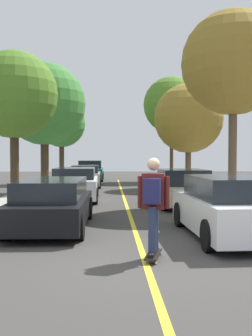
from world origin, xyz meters
name	(u,v)px	position (x,y,z in m)	size (l,w,h in m)	color
ground	(145,261)	(0.00, 0.00, 0.00)	(80.00, 80.00, 0.00)	#3D3A38
center_line	(132,223)	(0.00, 4.00, 0.00)	(0.12, 39.20, 0.01)	gold
parked_car_left_nearest	(53,204)	(-2.09, 3.26, 0.64)	(1.88, 4.39, 1.27)	black
parked_car_left_near	(75,184)	(-2.09, 9.81, 0.68)	(2.01, 4.48, 1.36)	white
parked_car_left_far	(85,176)	(-2.09, 16.93, 0.64)	(1.91, 4.26, 1.30)	#BCAD89
parked_car_left_farthest	(90,171)	(-2.09, 23.04, 0.73)	(1.97, 4.70, 1.51)	#196066
parked_car_right_nearest	(228,207)	(2.09, 1.99, 0.69)	(1.97, 4.23, 1.40)	white
parked_car_right_near	(183,188)	(2.09, 7.74, 0.66)	(1.97, 4.04, 1.36)	#BCAD89
street_tree_left_nearest	(14,95)	(-3.86, 6.66, 3.92)	(2.96, 2.96, 5.28)	#3D2D1E
street_tree_left_near	(44,104)	(-3.86, 12.92, 4.42)	(4.08, 4.08, 6.34)	#3D2D1E
street_tree_left_far	(62,124)	(-3.86, 19.89, 4.01)	(3.19, 3.19, 5.49)	#3D2D1E
street_tree_right_nearest	(233,63)	(3.86, 7.38, 5.23)	(3.78, 3.78, 7.01)	brown
street_tree_right_near	(188,118)	(3.86, 15.64, 4.00)	(3.95, 3.95, 5.85)	brown
street_tree_right_far	(172,105)	(3.86, 21.83, 5.54)	(4.11, 4.11, 7.46)	#3D2D1E
skateboard	(153,254)	(0.16, 0.11, 0.09)	(0.42, 0.87, 0.10)	black
skateboarder	(153,200)	(0.15, 0.08, 1.08)	(0.58, 0.70, 1.73)	black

